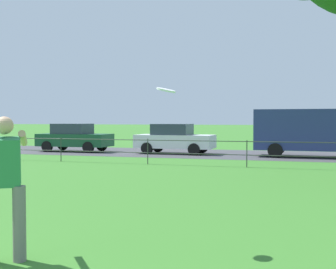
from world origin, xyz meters
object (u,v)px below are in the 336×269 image
at_px(car_dark_green_far_left, 74,137).
at_px(panel_van_right, 310,130).
at_px(frisbee, 166,90).
at_px(person_thrower, 5,184).
at_px(car_white_left, 174,139).

bearing_deg(car_dark_green_far_left, panel_van_right, 0.03).
relative_size(frisbee, car_dark_green_far_left, 0.08).
bearing_deg(person_thrower, frisbee, 38.18).
bearing_deg(frisbee, panel_van_right, 81.48).
distance_m(frisbee, panel_van_right, 15.66).
distance_m(car_white_left, panel_van_right, 6.69).
relative_size(car_white_left, panel_van_right, 0.80).
relative_size(frisbee, panel_van_right, 0.07).
bearing_deg(car_white_left, person_thrower, -80.94).
relative_size(frisbee, car_white_left, 0.08).
height_order(frisbee, car_dark_green_far_left, frisbee).
xyz_separation_m(frisbee, panel_van_right, (2.32, 15.46, -0.89)).
xyz_separation_m(frisbee, car_white_left, (-4.35, 15.59, -1.39)).
height_order(frisbee, panel_van_right, panel_van_right).
bearing_deg(panel_van_right, car_dark_green_far_left, -179.97).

